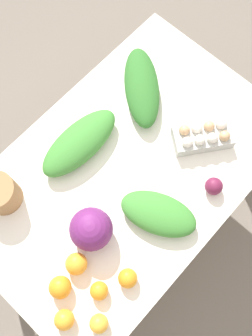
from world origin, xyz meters
TOP-DOWN VIEW (x-y plane):
  - ground_plane at (0.00, 0.00)m, footprint 8.00×8.00m
  - dining_table at (0.00, 0.00)m, footprint 1.34×0.86m
  - cabbage_purple at (-0.28, -0.08)m, footprint 0.16×0.16m
  - egg_carton at (0.31, -0.14)m, footprint 0.26×0.24m
  - paper_bag at (-0.41, 0.28)m, footprint 0.15×0.15m
  - greens_bunch_beet_tops at (-0.06, 0.20)m, footprint 0.38×0.17m
  - greens_bunch_kale at (0.31, 0.19)m, footprint 0.37×0.38m
  - greens_bunch_chard at (-0.06, -0.22)m, footprint 0.26×0.34m
  - beet_root at (0.17, -0.31)m, footprint 0.07×0.07m
  - orange_0 at (-0.41, -0.25)m, footprint 0.07×0.07m
  - orange_1 at (-0.40, -0.12)m, footprint 0.08×0.08m
  - orange_2 at (-0.56, -0.22)m, footprint 0.07×0.07m
  - orange_3 at (-0.31, -0.29)m, footprint 0.07×0.07m
  - orange_4 at (-0.50, -0.14)m, footprint 0.08×0.08m
  - orange_5 at (-0.49, -0.32)m, footprint 0.07×0.07m

SIDE VIEW (x-z plane):
  - ground_plane at x=0.00m, z-range 0.00..0.00m
  - dining_table at x=0.00m, z-range 0.26..0.96m
  - orange_0 at x=-0.41m, z-range 0.70..0.77m
  - orange_5 at x=-0.49m, z-range 0.70..0.77m
  - beet_root at x=0.17m, z-range 0.70..0.77m
  - orange_3 at x=-0.31m, z-range 0.70..0.77m
  - orange_2 at x=-0.56m, z-range 0.70..0.77m
  - orange_1 at x=-0.40m, z-range 0.70..0.78m
  - orange_4 at x=-0.50m, z-range 0.70..0.78m
  - egg_carton at x=0.31m, z-range 0.70..0.79m
  - greens_bunch_chard at x=-0.06m, z-range 0.70..0.79m
  - greens_bunch_kale at x=0.31m, z-range 0.70..0.80m
  - greens_bunch_beet_tops at x=-0.06m, z-range 0.70..0.80m
  - paper_bag at x=-0.41m, z-range 0.70..0.84m
  - cabbage_purple at x=-0.28m, z-range 0.70..0.86m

